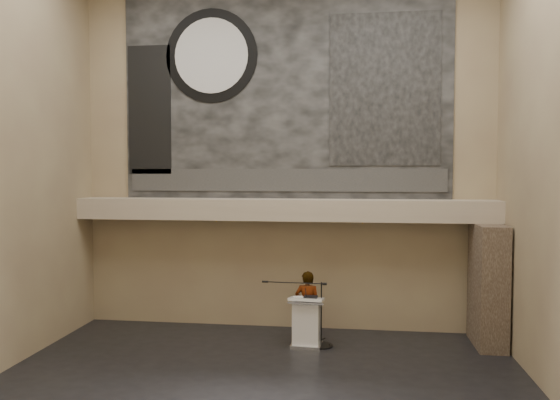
# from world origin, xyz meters

# --- Properties ---
(floor) EXTENTS (10.00, 10.00, 0.00)m
(floor) POSITION_xyz_m (0.00, 0.00, 0.00)
(floor) COLOR black
(floor) RESTS_ON ground
(wall_back) EXTENTS (10.00, 0.02, 8.50)m
(wall_back) POSITION_xyz_m (0.00, 4.00, 4.25)
(wall_back) COLOR #866E55
(wall_back) RESTS_ON floor
(wall_front) EXTENTS (10.00, 0.02, 8.50)m
(wall_front) POSITION_xyz_m (0.00, -4.00, 4.25)
(wall_front) COLOR #866E55
(wall_front) RESTS_ON floor
(soffit) EXTENTS (10.00, 0.80, 0.50)m
(soffit) POSITION_xyz_m (0.00, 3.60, 2.95)
(soffit) COLOR tan
(soffit) RESTS_ON wall_back
(sprinkler_left) EXTENTS (0.04, 0.04, 0.06)m
(sprinkler_left) POSITION_xyz_m (-1.60, 3.55, 2.67)
(sprinkler_left) COLOR #B2893D
(sprinkler_left) RESTS_ON soffit
(sprinkler_right) EXTENTS (0.04, 0.04, 0.06)m
(sprinkler_right) POSITION_xyz_m (1.90, 3.55, 2.67)
(sprinkler_right) COLOR #B2893D
(sprinkler_right) RESTS_ON soffit
(banner) EXTENTS (8.00, 0.05, 5.00)m
(banner) POSITION_xyz_m (0.00, 3.97, 5.70)
(banner) COLOR black
(banner) RESTS_ON wall_back
(banner_text_strip) EXTENTS (7.76, 0.02, 0.55)m
(banner_text_strip) POSITION_xyz_m (0.00, 3.93, 3.65)
(banner_text_strip) COLOR #2D2D2D
(banner_text_strip) RESTS_ON banner
(banner_clock_rim) EXTENTS (2.30, 0.02, 2.30)m
(banner_clock_rim) POSITION_xyz_m (-1.80, 3.93, 6.70)
(banner_clock_rim) COLOR black
(banner_clock_rim) RESTS_ON banner
(banner_clock_face) EXTENTS (1.84, 0.02, 1.84)m
(banner_clock_face) POSITION_xyz_m (-1.80, 3.91, 6.70)
(banner_clock_face) COLOR silver
(banner_clock_face) RESTS_ON banner
(banner_building_print) EXTENTS (2.60, 0.02, 3.60)m
(banner_building_print) POSITION_xyz_m (2.40, 3.93, 5.80)
(banner_building_print) COLOR black
(banner_building_print) RESTS_ON banner
(banner_brick_print) EXTENTS (1.10, 0.02, 3.20)m
(banner_brick_print) POSITION_xyz_m (-3.40, 3.93, 5.40)
(banner_brick_print) COLOR black
(banner_brick_print) RESTS_ON banner
(stone_pier) EXTENTS (0.60, 1.40, 2.70)m
(stone_pier) POSITION_xyz_m (4.65, 3.15, 1.35)
(stone_pier) COLOR #423328
(stone_pier) RESTS_ON floor
(lectern) EXTENTS (0.78, 0.59, 1.14)m
(lectern) POSITION_xyz_m (0.68, 2.49, 0.55)
(lectern) COLOR silver
(lectern) RESTS_ON floor
(binder) EXTENTS (0.30, 0.25, 0.04)m
(binder) POSITION_xyz_m (0.77, 2.48, 1.12)
(binder) COLOR black
(binder) RESTS_ON lectern
(papers) EXTENTS (0.30, 0.35, 0.00)m
(papers) POSITION_xyz_m (0.51, 2.48, 1.10)
(papers) COLOR silver
(papers) RESTS_ON lectern
(speaker_person) EXTENTS (0.62, 0.44, 1.60)m
(speaker_person) POSITION_xyz_m (0.66, 2.97, 0.80)
(speaker_person) COLOR silver
(speaker_person) RESTS_ON floor
(mic_stand) EXTENTS (1.60, 0.52, 1.43)m
(mic_stand) POSITION_xyz_m (0.95, 2.61, 0.22)
(mic_stand) COLOR black
(mic_stand) RESTS_ON floor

